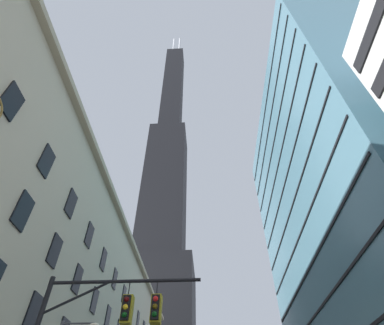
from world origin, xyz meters
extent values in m
cube|color=tan|center=(-10.75, 30.55, 23.67)|extent=(0.70, 73.10, 0.60)
cube|color=black|center=(-10.95, 13.00, 8.20)|extent=(0.14, 1.40, 2.20)
cube|color=black|center=(-10.95, 8.00, 12.40)|extent=(0.14, 1.40, 2.20)
cube|color=black|center=(-10.95, 13.00, 12.40)|extent=(0.14, 1.40, 2.20)
cube|color=black|center=(-10.95, 18.00, 12.40)|extent=(0.14, 1.40, 2.20)
cube|color=black|center=(-10.95, 23.00, 12.40)|extent=(0.14, 1.40, 2.20)
cube|color=black|center=(-10.95, 28.00, 12.40)|extent=(0.14, 1.40, 2.20)
cube|color=black|center=(-10.95, 3.00, 16.60)|extent=(0.14, 1.40, 2.20)
cube|color=black|center=(-10.95, 8.00, 16.60)|extent=(0.14, 1.40, 2.20)
cube|color=black|center=(-10.95, 13.00, 16.60)|extent=(0.14, 1.40, 2.20)
cube|color=black|center=(-10.95, 18.00, 16.60)|extent=(0.14, 1.40, 2.20)
cube|color=black|center=(-10.95, 23.00, 16.60)|extent=(0.14, 1.40, 2.20)
cube|color=black|center=(-10.95, 28.00, 16.60)|extent=(0.14, 1.40, 2.20)
cube|color=black|center=(-10.95, 33.00, 16.60)|extent=(0.14, 1.40, 2.20)
cube|color=black|center=(-10.95, 38.00, 16.60)|extent=(0.14, 1.40, 2.20)
cube|color=black|center=(-10.95, 43.00, 16.60)|extent=(0.14, 1.40, 2.20)
cube|color=black|center=(-16.70, 91.62, 81.53)|extent=(16.97, 16.97, 68.66)
cube|color=black|center=(-16.70, 91.62, 158.77)|extent=(10.91, 10.91, 85.82)
cylinder|color=silver|center=(-18.88, 91.62, 215.69)|extent=(1.20, 1.20, 28.02)
cylinder|color=silver|center=(-14.51, 91.62, 215.69)|extent=(1.20, 1.20, 28.02)
cube|color=teal|center=(19.07, 25.53, 23.66)|extent=(16.13, 36.50, 47.32)
cube|color=black|center=(10.96, 25.53, 12.00)|extent=(0.12, 35.50, 0.24)
cube|color=black|center=(10.96, 25.53, 16.00)|extent=(0.12, 35.50, 0.24)
cube|color=black|center=(10.96, 25.53, 20.00)|extent=(0.12, 35.50, 0.24)
cube|color=black|center=(10.96, 25.53, 24.00)|extent=(0.12, 35.50, 0.24)
cube|color=black|center=(10.96, 25.53, 28.00)|extent=(0.12, 35.50, 0.24)
cube|color=black|center=(10.96, 25.53, 32.00)|extent=(0.12, 35.50, 0.24)
cube|color=black|center=(10.96, 25.53, 36.00)|extent=(0.12, 35.50, 0.24)
cube|color=black|center=(10.96, 25.53, 40.00)|extent=(0.12, 35.50, 0.24)
cube|color=black|center=(10.96, 25.53, 44.00)|extent=(0.12, 35.50, 0.24)
cylinder|color=black|center=(-3.32, 5.63, 6.97)|extent=(6.20, 0.14, 0.14)
cylinder|color=black|center=(-5.18, 5.63, 6.37)|extent=(2.56, 0.10, 1.30)
cylinder|color=black|center=(-3.12, 5.63, 6.67)|extent=(0.04, 0.04, 0.60)
cube|color=black|center=(-3.12, 5.63, 5.92)|extent=(0.30, 0.30, 0.90)
cube|color=olive|center=(-3.12, 5.80, 5.92)|extent=(0.40, 0.40, 1.04)
sphere|color=#450808|center=(-3.12, 5.47, 6.20)|extent=(0.20, 0.20, 0.20)
sphere|color=yellow|center=(-3.12, 5.47, 5.92)|extent=(0.20, 0.20, 0.20)
sphere|color=#083D10|center=(-3.12, 5.47, 5.64)|extent=(0.20, 0.20, 0.20)
cylinder|color=black|center=(-1.98, 5.63, 6.67)|extent=(0.04, 0.04, 0.60)
cube|color=black|center=(-1.98, 5.63, 5.92)|extent=(0.30, 0.30, 0.90)
cube|color=olive|center=(-1.98, 5.80, 5.92)|extent=(0.40, 0.40, 1.04)
sphere|color=red|center=(-1.98, 5.47, 6.20)|extent=(0.20, 0.20, 0.20)
sphere|color=#4B3A08|center=(-1.98, 5.47, 5.92)|extent=(0.20, 0.20, 0.20)
sphere|color=#083D10|center=(-1.98, 5.47, 5.64)|extent=(0.20, 0.20, 0.20)
cylinder|color=#47474C|center=(-7.67, 12.50, 7.39)|extent=(1.93, 0.10, 0.10)
ellipsoid|color=#EFE5C6|center=(-6.71, 12.50, 7.29)|extent=(0.56, 0.32, 0.24)
camera|label=1|loc=(0.07, -6.40, 1.97)|focal=27.95mm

